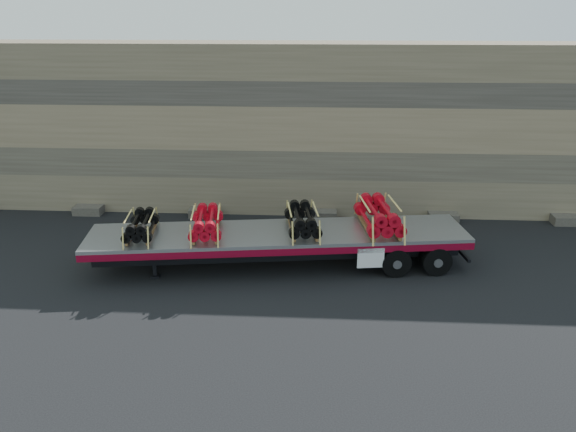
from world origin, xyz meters
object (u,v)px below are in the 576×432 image
at_px(bundle_midfront, 206,223).
at_px(bundle_rear, 379,217).
at_px(trailer, 278,249).
at_px(bundle_front, 141,226).
at_px(bundle_midrear, 302,220).

height_order(bundle_midfront, bundle_rear, bundle_rear).
bearing_deg(bundle_midfront, bundle_rear, 0.00).
xyz_separation_m(trailer, bundle_front, (-4.45, -0.62, 0.96)).
distance_m(bundle_midrear, bundle_rear, 2.59).
bearing_deg(bundle_rear, bundle_front, 180.00).
xyz_separation_m(bundle_front, bundle_rear, (7.82, 1.09, 0.11)).
relative_size(bundle_front, bundle_rear, 0.76).
xyz_separation_m(bundle_front, bundle_midfront, (2.10, 0.29, 0.03)).
height_order(trailer, bundle_midrear, bundle_midrear).
distance_m(trailer, bundle_rear, 3.57).
relative_size(trailer, bundle_rear, 5.10).
relative_size(bundle_midfront, bundle_midrear, 0.98).
bearing_deg(bundle_rear, bundle_midfront, 180.00).
distance_m(bundle_midfront, bundle_midrear, 3.19).
bearing_deg(bundle_midrear, bundle_front, 180.00).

